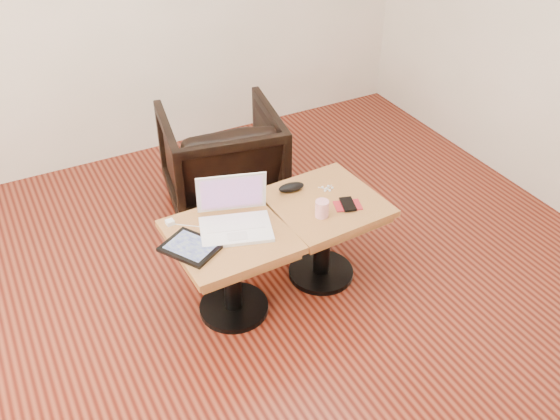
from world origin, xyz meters
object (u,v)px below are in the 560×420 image
laptop (234,217)px  armchair (222,159)px  side_table_left (231,254)px  striped_cup (322,209)px  side_table_right (323,220)px

laptop → armchair: bearing=88.5°
side_table_left → striped_cup: bearing=-11.3°
side_table_left → armchair: armchair is taller
striped_cup → armchair: (-0.11, 1.06, -0.23)m
side_table_right → laptop: bearing=173.8°
side_table_left → laptop: 0.19m
side_table_right → side_table_left: bearing=179.1°
side_table_left → laptop: size_ratio=1.38×
side_table_left → striped_cup: size_ratio=6.48×
striped_cup → side_table_right: bearing=52.7°
side_table_right → armchair: size_ratio=0.83×
laptop → striped_cup: bearing=0.1°
side_table_left → side_table_right: size_ratio=0.97×
striped_cup → armchair: 1.09m
striped_cup → laptop: bearing=162.7°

